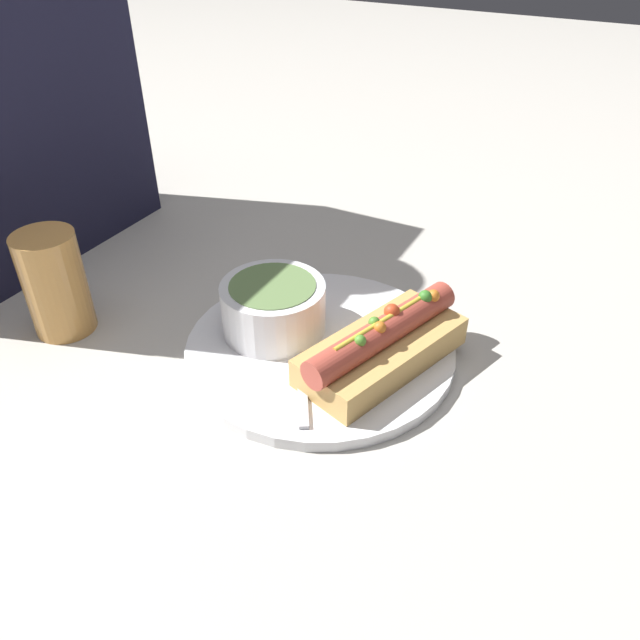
# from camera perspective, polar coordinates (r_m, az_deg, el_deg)

# --- Properties ---
(ground_plane) EXTENTS (4.00, 4.00, 0.00)m
(ground_plane) POSITION_cam_1_polar(r_m,az_deg,el_deg) (0.64, 0.00, -3.00)
(ground_plane) COLOR #BCB7AD
(dinner_plate) EXTENTS (0.27, 0.27, 0.01)m
(dinner_plate) POSITION_cam_1_polar(r_m,az_deg,el_deg) (0.64, 0.00, -2.58)
(dinner_plate) COLOR white
(dinner_plate) RESTS_ON ground_plane
(hot_dog) EXTENTS (0.19, 0.13, 0.06)m
(hot_dog) POSITION_cam_1_polar(r_m,az_deg,el_deg) (0.60, 5.80, -2.19)
(hot_dog) COLOR tan
(hot_dog) RESTS_ON dinner_plate
(soup_bowl) EXTENTS (0.11, 0.11, 0.05)m
(soup_bowl) POSITION_cam_1_polar(r_m,az_deg,el_deg) (0.64, -4.07, 1.52)
(soup_bowl) COLOR white
(soup_bowl) RESTS_ON dinner_plate
(spoon) EXTENTS (0.13, 0.09, 0.01)m
(spoon) POSITION_cam_1_polar(r_m,az_deg,el_deg) (0.62, -1.79, -3.12)
(spoon) COLOR #B7B7BC
(spoon) RESTS_ON dinner_plate
(drinking_glass) EXTENTS (0.06, 0.06, 0.11)m
(drinking_glass) POSITION_cam_1_polar(r_m,az_deg,el_deg) (0.70, -23.06, 3.08)
(drinking_glass) COLOR #D8994C
(drinking_glass) RESTS_ON ground_plane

